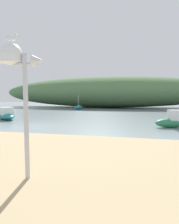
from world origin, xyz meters
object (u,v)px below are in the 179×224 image
(motorboat_far_left, at_px, (172,121))
(seagull_on_radar, at_px, (12,38))
(sailboat_far_right, at_px, (78,107))
(mast_structure, at_px, (15,65))
(motorboat_outer_mooring, at_px, (6,115))

(motorboat_far_left, bearing_deg, seagull_on_radar, -118.07)
(seagull_on_radar, relative_size, motorboat_far_left, 0.12)
(seagull_on_radar, height_order, sailboat_far_right, seagull_on_radar)
(mast_structure, distance_m, motorboat_outer_mooring, 16.20)
(motorboat_far_left, distance_m, sailboat_far_right, 22.36)
(motorboat_far_left, xyz_separation_m, sailboat_far_right, (-12.77, 18.36, -0.11))
(seagull_on_radar, height_order, motorboat_far_left, seagull_on_radar)
(seagull_on_radar, xyz_separation_m, motorboat_outer_mooring, (-9.72, 12.61, -3.31))
(mast_structure, distance_m, motorboat_far_left, 12.60)
(seagull_on_radar, relative_size, sailboat_far_right, 0.11)
(seagull_on_radar, distance_m, sailboat_far_right, 30.28)
(motorboat_far_left, height_order, motorboat_outer_mooring, motorboat_far_left)
(mast_structure, bearing_deg, seagull_on_radar, 173.15)
(seagull_on_radar, relative_size, motorboat_outer_mooring, 0.08)
(mast_structure, xyz_separation_m, seagull_on_radar, (-0.10, 0.01, 0.69))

